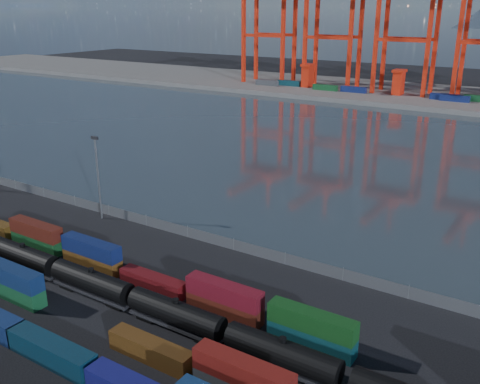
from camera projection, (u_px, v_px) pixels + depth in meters
The scene contains 12 objects.
ground at pixel (116, 328), 69.81m from camera, with size 700.00×700.00×0.00m, color black.
harbor_water at pixel (381, 153), 153.17m from camera, with size 700.00×700.00×0.00m, color #29343C.
far_quay at pixel (460, 99), 236.20m from camera, with size 700.00×70.00×2.00m, color #514F4C.
container_row_south at pixel (31, 336), 64.32m from camera, with size 140.17×2.65×5.65m.
container_row_mid at pixel (49, 301), 72.25m from camera, with size 140.71×2.35×5.01m.
container_row_north at pixel (156, 279), 78.04m from camera, with size 140.87×2.29×4.89m.
tanker_string at pixel (56, 269), 80.58m from camera, with size 123.09×3.14×4.49m.
waterfront_fence at pixel (234, 245), 91.71m from camera, with size 160.12×0.12×2.20m.
yard_light_mast at pixel (98, 173), 102.72m from camera, with size 1.60×0.40×16.60m.
gantry_cranes at pixel (451, 2), 221.32m from camera, with size 201.00×49.93×67.61m.
quay_containers at pixel (427, 96), 229.52m from camera, with size 172.58×10.99×2.60m.
straddle_carriers at pixel (451, 85), 227.29m from camera, with size 140.00×7.00×11.10m.
Camera 1 is at (46.17, -41.72, 39.76)m, focal length 40.00 mm.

